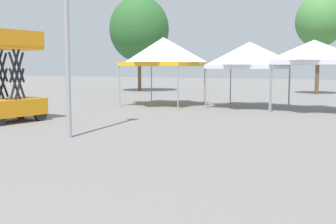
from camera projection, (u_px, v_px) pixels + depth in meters
The scene contains 6 objects.
canopy_tent_far_right at pixel (163, 52), 21.66m from camera, with size 3.47×3.47×3.51m.
canopy_tent_left_of_center at pixel (249, 55), 20.40m from camera, with size 3.48×3.48×3.20m.
canopy_tent_right_of_center at pixel (314, 52), 18.64m from camera, with size 3.31×3.31×3.19m.
scissor_lift at pixel (9, 93), 15.03m from camera, with size 1.67×2.45×3.26m.
tree_behind_tents_left at pixel (139, 29), 34.14m from camera, with size 4.84×4.84×7.72m.
tree_behind_tents_right at pixel (319, 22), 30.02m from camera, with size 3.35×3.35×7.07m.
Camera 1 is at (3.37, -0.29, 1.98)m, focal length 44.80 mm.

